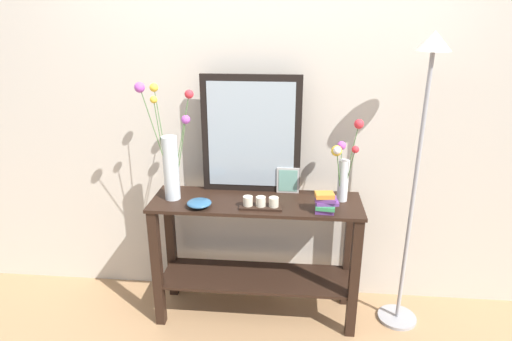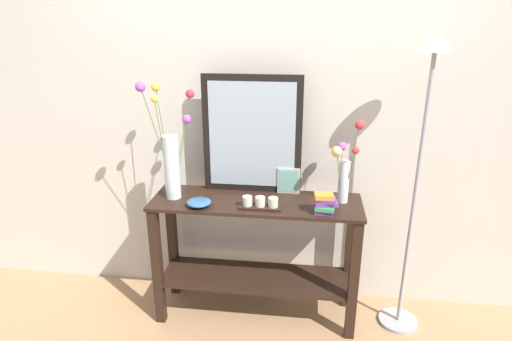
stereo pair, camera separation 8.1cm
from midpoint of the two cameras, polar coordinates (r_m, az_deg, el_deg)
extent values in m
cube|color=#A87F56|center=(2.97, -0.82, -18.40)|extent=(7.00, 6.00, 0.02)
cube|color=beige|center=(2.69, -0.26, 9.55)|extent=(6.40, 0.08, 2.70)
cube|color=black|center=(2.56, -0.90, -4.26)|extent=(1.25, 0.38, 0.02)
cube|color=black|center=(2.81, -0.85, -14.02)|extent=(1.19, 0.34, 0.02)
cube|color=black|center=(2.74, -13.85, -12.63)|extent=(0.06, 0.06, 0.78)
cube|color=black|center=(2.62, 12.02, -13.99)|extent=(0.06, 0.06, 0.78)
cube|color=black|center=(2.99, -11.98, -9.52)|extent=(0.06, 0.06, 0.78)
cube|color=black|center=(2.88, 11.36, -10.59)|extent=(0.06, 0.06, 0.78)
cube|color=black|center=(2.59, -1.54, 4.76)|extent=(0.60, 0.03, 0.72)
cube|color=#9EADB7|center=(2.58, -1.58, 4.67)|extent=(0.52, 0.00, 0.64)
cylinder|color=silver|center=(2.57, -12.11, 0.28)|extent=(0.09, 0.09, 0.38)
cylinder|color=#4C753D|center=(2.54, -13.25, 2.73)|extent=(0.06, 0.01, 0.58)
sphere|color=yellow|center=(2.48, -14.38, 9.12)|extent=(0.04, 0.04, 0.04)
cylinder|color=#4C753D|center=(2.56, -10.96, 1.58)|extent=(0.08, 0.07, 0.46)
sphere|color=#B24CB7|center=(2.52, -10.23, 6.68)|extent=(0.05, 0.05, 0.05)
cylinder|color=#4C753D|center=(2.50, -13.65, 3.37)|extent=(0.13, 0.11, 0.66)
sphere|color=#B24CB7|center=(2.40, -16.16, 10.56)|extent=(0.06, 0.06, 0.06)
cylinder|color=#4C753D|center=(2.58, -13.06, 3.60)|extent=(0.09, 0.07, 0.63)
sphere|color=yellow|center=(2.56, -14.31, 10.64)|extent=(0.05, 0.05, 0.05)
cylinder|color=#4C753D|center=(2.54, -10.96, 3.16)|extent=(0.13, 0.08, 0.60)
sphere|color=red|center=(2.49, -9.82, 9.96)|extent=(0.05, 0.05, 0.05)
cylinder|color=silver|center=(2.56, 10.61, -1.33)|extent=(0.06, 0.06, 0.25)
cylinder|color=#4C753D|center=(2.53, 11.46, 1.14)|extent=(0.08, 0.02, 0.44)
sphere|color=red|center=(2.48, 12.62, 6.04)|extent=(0.05, 0.05, 0.05)
cylinder|color=#4C753D|center=(2.52, 11.33, -0.46)|extent=(0.05, 0.06, 0.32)
sphere|color=red|center=(2.45, 12.15, 2.78)|extent=(0.04, 0.04, 0.04)
cylinder|color=#4C753D|center=(2.55, 10.34, -0.18)|extent=(0.02, 0.04, 0.31)
sphere|color=#B24CB7|center=(2.52, 10.40, 3.28)|extent=(0.05, 0.05, 0.05)
cylinder|color=#4C753D|center=(2.50, 10.04, -0.56)|extent=(0.05, 0.07, 0.31)
sphere|color=silver|center=(2.42, 9.78, 2.65)|extent=(0.04, 0.04, 0.04)
cylinder|color=#4C753D|center=(2.51, 10.12, -0.55)|extent=(0.06, 0.05, 0.31)
sphere|color=yellow|center=(2.44, 9.72, 2.63)|extent=(0.06, 0.06, 0.06)
cube|color=black|center=(2.46, -0.30, -4.85)|extent=(0.24, 0.09, 0.01)
cylinder|color=beige|center=(2.45, -2.03, -4.07)|extent=(0.06, 0.06, 0.05)
cylinder|color=beige|center=(2.45, -0.31, -4.14)|extent=(0.06, 0.06, 0.05)
cylinder|color=beige|center=(2.44, 1.43, -4.20)|extent=(0.06, 0.06, 0.05)
cube|color=#B7B2AD|center=(2.64, 3.40, -1.33)|extent=(0.14, 0.01, 0.16)
cube|color=#72A997|center=(2.64, 3.40, -1.39)|extent=(0.11, 0.00, 0.14)
cylinder|color=#2D5B84|center=(2.50, -8.46, -4.76)|extent=(0.06, 0.06, 0.01)
ellipsoid|color=#2D5B84|center=(2.49, -8.48, -4.30)|extent=(0.14, 0.14, 0.04)
cube|color=#663884|center=(2.44, 8.14, -5.19)|extent=(0.11, 0.09, 0.02)
cube|color=#388E56|center=(2.42, 8.28, -4.78)|extent=(0.11, 0.10, 0.02)
cube|color=#663884|center=(2.42, 8.47, -4.23)|extent=(0.13, 0.08, 0.02)
cube|color=#663884|center=(2.41, 8.33, -3.77)|extent=(0.12, 0.09, 0.02)
cube|color=orange|center=(2.40, 8.15, -3.26)|extent=(0.11, 0.08, 0.03)
cylinder|color=#9E9EA3|center=(3.03, 17.45, -18.12)|extent=(0.24, 0.24, 0.02)
cylinder|color=#9E9EA3|center=(2.62, 19.31, -3.54)|extent=(0.02, 0.02, 1.64)
cone|color=beige|center=(2.43, 21.72, 15.72)|extent=(0.18, 0.18, 0.10)
camera|label=1|loc=(0.04, -90.93, -0.34)|focal=30.10mm
camera|label=2|loc=(0.04, 89.07, 0.34)|focal=30.10mm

